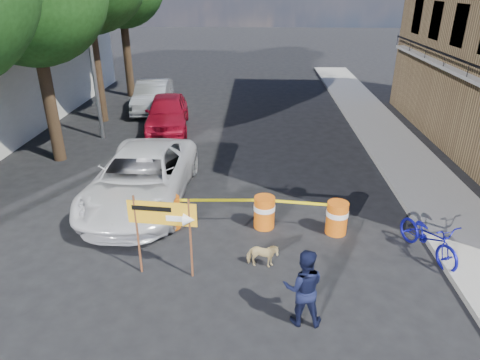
# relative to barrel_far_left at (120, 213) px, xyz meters

# --- Properties ---
(ground) EXTENTS (120.00, 120.00, 0.00)m
(ground) POSITION_rel_barrel_far_left_xyz_m (3.02, -2.13, -0.47)
(ground) COLOR black
(ground) RESTS_ON ground
(sidewalk_east) EXTENTS (2.40, 40.00, 0.15)m
(sidewalk_east) POSITION_rel_barrel_far_left_xyz_m (9.22, 3.87, -0.40)
(sidewalk_east) COLOR gray
(sidewalk_east) RESTS_ON ground
(streetlamp) EXTENTS (1.25, 0.18, 8.00)m
(streetlamp) POSITION_rel_barrel_far_left_xyz_m (-2.91, 7.37, 3.90)
(streetlamp) COLOR gray
(streetlamp) RESTS_ON ground
(barrel_far_left) EXTENTS (0.58, 0.58, 0.90)m
(barrel_far_left) POSITION_rel_barrel_far_left_xyz_m (0.00, 0.00, 0.00)
(barrel_far_left) COLOR #CA5B0B
(barrel_far_left) RESTS_ON ground
(barrel_mid_left) EXTENTS (0.58, 0.58, 0.90)m
(barrel_mid_left) POSITION_rel_barrel_far_left_xyz_m (1.33, 0.14, 0.00)
(barrel_mid_left) COLOR #CA5B0B
(barrel_mid_left) RESTS_ON ground
(barrel_mid_right) EXTENTS (0.58, 0.58, 0.90)m
(barrel_mid_right) POSITION_rel_barrel_far_left_xyz_m (3.88, 0.25, 0.00)
(barrel_mid_right) COLOR #CA5B0B
(barrel_mid_right) RESTS_ON ground
(barrel_far_right) EXTENTS (0.58, 0.58, 0.90)m
(barrel_far_right) POSITION_rel_barrel_far_left_xyz_m (5.79, 0.02, 0.00)
(barrel_far_right) COLOR #CA5B0B
(barrel_far_right) RESTS_ON ground
(detour_sign) EXTENTS (1.53, 0.32, 1.97)m
(detour_sign) POSITION_rel_barrel_far_left_xyz_m (1.83, -1.96, 0.98)
(detour_sign) COLOR #592D19
(detour_sign) RESTS_ON ground
(pedestrian) EXTENTS (0.82, 0.65, 1.63)m
(pedestrian) POSITION_rel_barrel_far_left_xyz_m (4.57, -3.32, 0.35)
(pedestrian) COLOR black
(pedestrian) RESTS_ON ground
(bicycle) EXTENTS (1.01, 1.21, 1.96)m
(bicycle) POSITION_rel_barrel_far_left_xyz_m (7.82, -0.93, 0.51)
(bicycle) COLOR #121292
(bicycle) RESTS_ON ground
(dog) EXTENTS (0.78, 0.40, 0.63)m
(dog) POSITION_rel_barrel_far_left_xyz_m (3.81, -1.57, -0.15)
(dog) COLOR tan
(dog) RESTS_ON ground
(suv_white) EXTENTS (2.74, 5.78, 1.59)m
(suv_white) POSITION_rel_barrel_far_left_xyz_m (0.22, 1.59, 0.33)
(suv_white) COLOR silver
(suv_white) RESTS_ON ground
(sedan_red) EXTENTS (2.37, 4.69, 1.53)m
(sedan_red) POSITION_rel_barrel_far_left_xyz_m (-0.42, 8.80, 0.29)
(sedan_red) COLOR maroon
(sedan_red) RESTS_ON ground
(sedan_silver) EXTENTS (1.86, 4.63, 1.49)m
(sedan_silver) POSITION_rel_barrel_far_left_xyz_m (-1.78, 11.89, 0.28)
(sedan_silver) COLOR #A4A6AB
(sedan_silver) RESTS_ON ground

